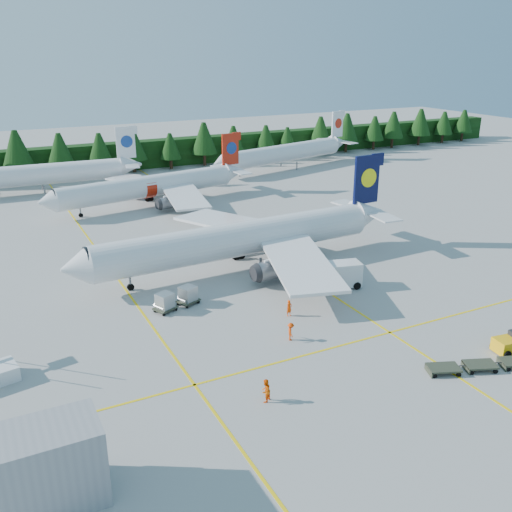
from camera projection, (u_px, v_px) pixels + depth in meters
name	position (u px, v px, depth m)	size (l,w,h in m)	color
ground	(304.00, 320.00, 57.17)	(320.00, 320.00, 0.00)	#9D9C97
taxi_stripe_a	(116.00, 276.00, 67.99)	(0.25, 120.00, 0.01)	yellow
taxi_stripe_b	(264.00, 251.00, 76.46)	(0.25, 120.00, 0.01)	yellow
taxi_stripe_cross	(338.00, 346.00, 52.14)	(80.00, 0.25, 0.01)	yellow
treeline_hedge	(109.00, 157.00, 124.80)	(220.00, 4.00, 6.00)	black
terminal_building	(51.00, 466.00, 33.55)	(6.00, 4.00, 5.20)	gray
airliner_navy	(233.00, 241.00, 68.84)	(42.48, 34.91, 12.35)	silver
airliner_red	(144.00, 187.00, 96.84)	(37.11, 30.29, 10.86)	silver
airliner_far_left	(24.00, 175.00, 104.57)	(38.96, 5.55, 11.32)	silver
airliner_far_right	(279.00, 154.00, 125.56)	(38.34, 12.93, 11.38)	silver
service_truck	(334.00, 276.00, 64.42)	(6.41, 3.58, 2.92)	white
baggage_tug	(512.00, 343.00, 51.04)	(3.36, 2.10, 1.70)	#EAAA0D
dolly_train	(480.00, 364.00, 48.26)	(9.35, 4.54, 0.15)	#333829
uld_pair	(177.00, 298.00, 59.50)	(5.41, 3.02, 1.68)	#333829
crew_a	(289.00, 308.00, 57.79)	(0.63, 0.41, 1.72)	#FF4705
crew_b	(266.00, 391.00, 43.77)	(0.93, 0.72, 1.91)	#FF5C05
crew_c	(291.00, 332.00, 53.00)	(0.72, 0.49, 1.74)	red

